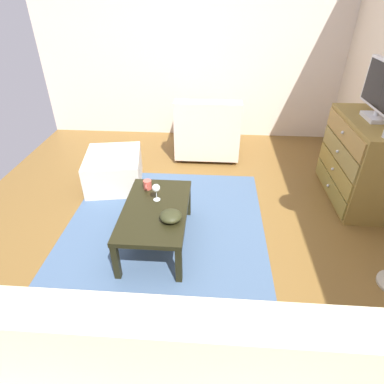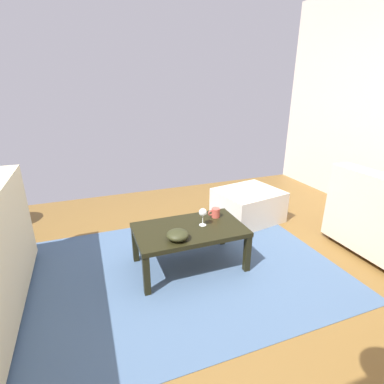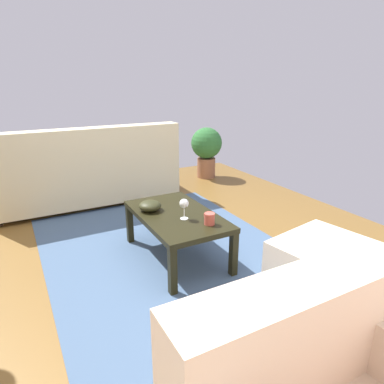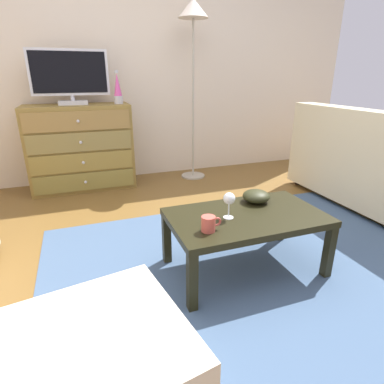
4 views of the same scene
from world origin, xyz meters
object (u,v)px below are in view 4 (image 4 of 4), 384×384
at_px(mug, 209,224).
at_px(standing_lamp, 193,27).
at_px(dresser, 81,148).
at_px(tv, 70,76).
at_px(bowl_decorative, 256,196).
at_px(lava_lamp, 118,89).
at_px(ottoman, 85,382).
at_px(coffee_table, 246,221).
at_px(wine_glass, 229,199).

distance_m(mug, standing_lamp, 2.47).
distance_m(dresser, mug, 2.18).
xyz_separation_m(dresser, standing_lamp, (1.25, -0.05, 1.19)).
relative_size(tv, bowl_decorative, 4.18).
distance_m(tv, lava_lamp, 0.47).
bearing_deg(mug, ottoman, -141.78).
bearing_deg(dresser, standing_lamp, -2.23).
height_order(coffee_table, ottoman, coffee_table).
height_order(dresser, mug, dresser).
bearing_deg(ottoman, mug, 38.22).
distance_m(coffee_table, mug, 0.33).
relative_size(wine_glass, bowl_decorative, 0.88).
bearing_deg(coffee_table, standing_lamp, 79.35).
bearing_deg(lava_lamp, coffee_table, -76.67).
relative_size(lava_lamp, ottoman, 0.47).
distance_m(lava_lamp, standing_lamp, 1.02).
bearing_deg(lava_lamp, mug, -85.49).
bearing_deg(wine_glass, standing_lamp, 75.88).
xyz_separation_m(dresser, bowl_decorative, (1.04, -1.83, -0.02)).
bearing_deg(dresser, wine_glass, -69.12).
height_order(mug, ottoman, mug).
relative_size(dresser, standing_lamp, 0.55).
bearing_deg(bowl_decorative, ottoman, -144.42).
bearing_deg(bowl_decorative, coffee_table, -134.96).
xyz_separation_m(wine_glass, mug, (-0.17, -0.11, -0.07)).
bearing_deg(ottoman, tv, 88.44).
xyz_separation_m(lava_lamp, ottoman, (-0.52, -2.59, -0.84)).
relative_size(dresser, lava_lamp, 3.17).
xyz_separation_m(ottoman, standing_lamp, (1.34, 2.59, 1.44)).
relative_size(dresser, wine_glass, 6.66).
distance_m(bowl_decorative, standing_lamp, 2.16).
distance_m(tv, coffee_table, 2.35).
bearing_deg(wine_glass, ottoman, -142.72).
xyz_separation_m(tv, bowl_decorative, (1.06, -1.85, -0.74)).
height_order(dresser, standing_lamp, standing_lamp).
bearing_deg(ottoman, wine_glass, 37.28).
height_order(dresser, ottoman, dresser).
distance_m(dresser, ottoman, 2.65).
relative_size(wine_glass, standing_lamp, 0.08).
distance_m(mug, ottoman, 0.90).
relative_size(mug, bowl_decorative, 0.64).
bearing_deg(tv, standing_lamp, -3.26).
distance_m(tv, standing_lamp, 1.35).
height_order(coffee_table, mug, mug).
height_order(coffee_table, wine_glass, wine_glass).
xyz_separation_m(bowl_decorative, ottoman, (-1.13, -0.81, -0.24)).
xyz_separation_m(lava_lamp, bowl_decorative, (0.62, -1.78, -0.61)).
xyz_separation_m(lava_lamp, wine_glass, (0.33, -1.94, -0.53)).
height_order(ottoman, standing_lamp, standing_lamp).
distance_m(wine_glass, standing_lamp, 2.30).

